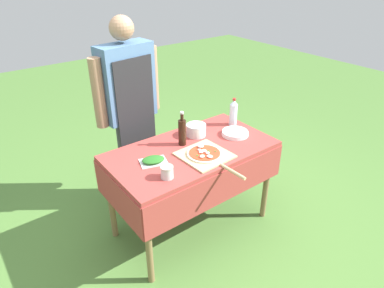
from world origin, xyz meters
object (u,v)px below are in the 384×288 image
at_px(person_cook, 129,101).
at_px(mixing_tub, 196,130).
at_px(pizza_on_peel, 206,155).
at_px(water_bottle, 233,112).
at_px(herb_container, 153,160).
at_px(sauce_jar, 167,173).
at_px(oil_bottle, 182,132).
at_px(plate_stack, 235,133).
at_px(prep_table, 191,160).

xyz_separation_m(person_cook, mixing_tub, (0.35, -0.52, -0.18)).
relative_size(pizza_on_peel, water_bottle, 2.38).
bearing_deg(pizza_on_peel, herb_container, 151.88).
bearing_deg(pizza_on_peel, sauce_jar, -174.50).
height_order(pizza_on_peel, herb_container, pizza_on_peel).
xyz_separation_m(person_cook, herb_container, (-0.17, -0.67, -0.21)).
bearing_deg(herb_container, person_cook, 75.36).
xyz_separation_m(oil_bottle, plate_stack, (0.46, -0.14, -0.10)).
bearing_deg(plate_stack, mixing_tub, 143.64).
bearing_deg(mixing_tub, oil_bottle, -162.48).
xyz_separation_m(prep_table, pizza_on_peel, (0.01, -0.16, 0.12)).
bearing_deg(water_bottle, oil_bottle, -177.66).
bearing_deg(water_bottle, mixing_tub, 174.82).
relative_size(water_bottle, sauce_jar, 2.80).
xyz_separation_m(prep_table, water_bottle, (0.56, 0.12, 0.22)).
distance_m(herb_container, mixing_tub, 0.54).
height_order(herb_container, sauce_jar, sauce_jar).
xyz_separation_m(herb_container, sauce_jar, (-0.03, -0.23, 0.02)).
height_order(prep_table, pizza_on_peel, pizza_on_peel).
bearing_deg(mixing_tub, sauce_jar, -145.39).
xyz_separation_m(person_cook, water_bottle, (0.74, -0.55, -0.11)).
bearing_deg(water_bottle, pizza_on_peel, -152.53).
height_order(pizza_on_peel, plate_stack, pizza_on_peel).
relative_size(oil_bottle, plate_stack, 1.27).
relative_size(pizza_on_peel, sauce_jar, 6.64).
xyz_separation_m(pizza_on_peel, herb_container, (-0.36, 0.17, 0.01)).
xyz_separation_m(plate_stack, sauce_jar, (-0.82, -0.18, 0.02)).
relative_size(water_bottle, herb_container, 1.10).
bearing_deg(water_bottle, herb_container, -172.85).
xyz_separation_m(herb_container, mixing_tub, (0.52, 0.15, 0.03)).
relative_size(person_cook, plate_stack, 7.64).
height_order(pizza_on_peel, water_bottle, water_bottle).
distance_m(mixing_tub, sauce_jar, 0.67).
relative_size(pizza_on_peel, mixing_tub, 3.65).
xyz_separation_m(prep_table, oil_bottle, (-0.02, 0.10, 0.22)).
height_order(person_cook, water_bottle, person_cook).
bearing_deg(water_bottle, person_cook, 143.25).
xyz_separation_m(pizza_on_peel, oil_bottle, (-0.03, 0.26, 0.10)).
height_order(water_bottle, mixing_tub, water_bottle).
distance_m(person_cook, pizza_on_peel, 0.89).
distance_m(oil_bottle, herb_container, 0.36).
bearing_deg(prep_table, mixing_tub, 42.98).
bearing_deg(mixing_tub, plate_stack, -36.36).
distance_m(oil_bottle, water_bottle, 0.58).
xyz_separation_m(person_cook, plate_stack, (0.61, -0.71, -0.21)).
height_order(person_cook, pizza_on_peel, person_cook).
height_order(prep_table, sauce_jar, sauce_jar).
height_order(herb_container, mixing_tub, mixing_tub).
distance_m(water_bottle, sauce_jar, 1.00).
xyz_separation_m(water_bottle, plate_stack, (-0.12, -0.16, -0.10)).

